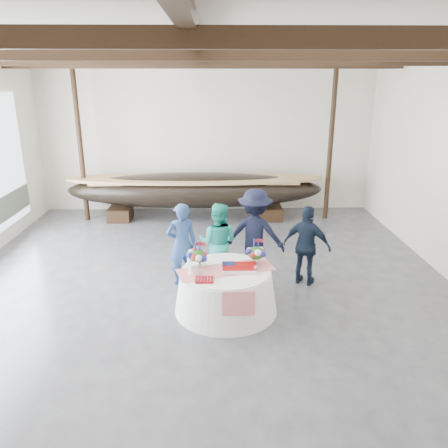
{
  "coord_description": "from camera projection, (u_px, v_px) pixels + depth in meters",
  "views": [
    {
      "loc": [
        0.2,
        -7.34,
        3.94
      ],
      "look_at": [
        0.4,
        0.99,
        1.15
      ],
      "focal_mm": 35.0,
      "sensor_mm": 36.0,
      "label": 1
    }
  ],
  "objects": [
    {
      "name": "guest_woman_blue",
      "position": [
        182.0,
        244.0,
        8.6
      ],
      "size": [
        0.7,
        0.56,
        1.67
      ],
      "primitive_type": "imported",
      "rotation": [
        0.0,
        0.0,
        3.45
      ],
      "color": "navy",
      "rests_on": "ground"
    },
    {
      "name": "longboat_display",
      "position": [
        195.0,
        190.0,
        12.59
      ],
      "size": [
        7.34,
        1.47,
        1.38
      ],
      "color": "black",
      "rests_on": "ground"
    },
    {
      "name": "banquet_table",
      "position": [
        226.0,
        290.0,
        7.7
      ],
      "size": [
        1.82,
        1.82,
        0.78
      ],
      "color": "white",
      "rests_on": "ground"
    },
    {
      "name": "pavilion_structure",
      "position": [
        201.0,
        74.0,
        7.73
      ],
      "size": [
        9.8,
        11.76,
        4.5
      ],
      "color": "black",
      "rests_on": "ground"
    },
    {
      "name": "tabletop_items",
      "position": [
        225.0,
        259.0,
        7.64
      ],
      "size": [
        1.77,
        1.05,
        0.4
      ],
      "color": "red",
      "rests_on": "banquet_table"
    },
    {
      "name": "ceiling",
      "position": [
        200.0,
        40.0,
        6.77
      ],
      "size": [
        10.0,
        12.0,
        0.01
      ],
      "primitive_type": "cube",
      "color": "white",
      "rests_on": "wall_back"
    },
    {
      "name": "guest_man_right",
      "position": [
        307.0,
        246.0,
        8.57
      ],
      "size": [
        1.02,
        0.79,
        1.62
      ],
      "primitive_type": "imported",
      "rotation": [
        0.0,
        0.0,
        2.65
      ],
      "color": "black",
      "rests_on": "ground"
    },
    {
      "name": "guest_woman_teal",
      "position": [
        218.0,
        243.0,
        8.71
      ],
      "size": [
        0.93,
        0.8,
        1.64
      ],
      "primitive_type": "imported",
      "rotation": [
        0.0,
        0.0,
        2.88
      ],
      "color": "teal",
      "rests_on": "ground"
    },
    {
      "name": "guest_man_left",
      "position": [
        255.0,
        235.0,
        8.81
      ],
      "size": [
        1.34,
        0.94,
        1.88
      ],
      "primitive_type": "imported",
      "rotation": [
        0.0,
        0.0,
        2.93
      ],
      "color": "black",
      "rests_on": "ground"
    },
    {
      "name": "floor",
      "position": [
        204.0,
        299.0,
        8.2
      ],
      "size": [
        10.0,
        12.0,
        0.01
      ],
      "primitive_type": "cube",
      "color": "#3D3D42",
      "rests_on": "ground"
    },
    {
      "name": "wall_back",
      "position": [
        207.0,
        137.0,
        13.17
      ],
      "size": [
        10.0,
        0.02,
        4.5
      ],
      "primitive_type": "cube",
      "color": "silver",
      "rests_on": "ground"
    }
  ]
}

